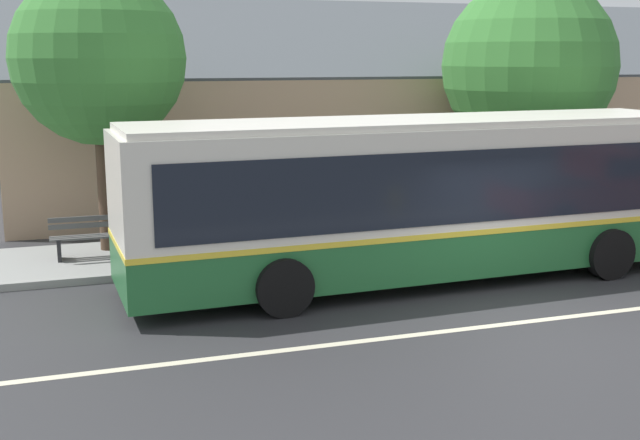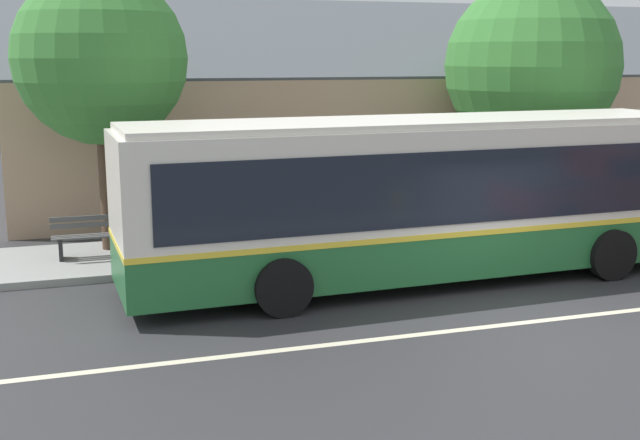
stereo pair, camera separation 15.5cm
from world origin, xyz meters
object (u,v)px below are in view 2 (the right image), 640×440
Objects in this scene: street_tree_secondary at (101,59)px; transit_bus at (421,194)px; bench_by_building at (96,238)px; street_tree_primary at (532,72)px.

transit_bus is at bearing -34.40° from street_tree_secondary.
street_tree_secondary is (0.32, 0.74, 3.64)m from bench_by_building.
bench_by_building is at bearing -113.14° from street_tree_secondary.
transit_bus is 1.91× the size of street_tree_secondary.
bench_by_building is 11.45m from street_tree_primary.
transit_bus is 1.85× the size of street_tree_primary.
transit_bus reaches higher than bench_by_building.
street_tree_primary is at bearing 6.09° from bench_by_building.
street_tree_primary reaches higher than transit_bus.
bench_by_building is at bearing -173.91° from street_tree_primary.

